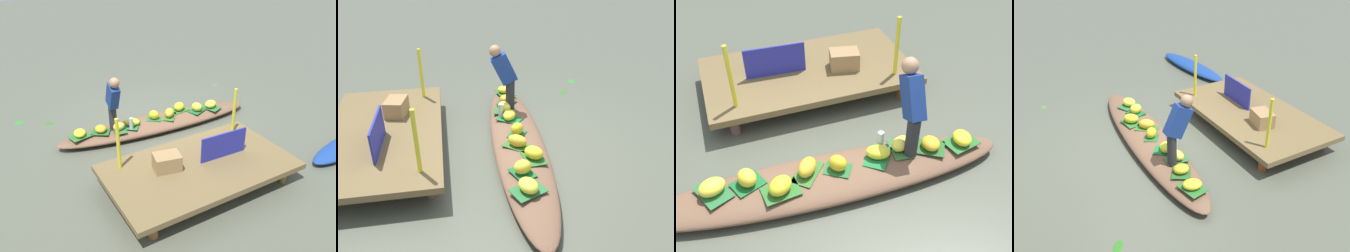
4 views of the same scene
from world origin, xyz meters
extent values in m
plane|color=#525648|center=(0.00, 0.00, 0.00)|extent=(40.00, 40.00, 0.00)
cube|color=brown|center=(0.37, 2.10, 0.33)|extent=(3.20, 1.80, 0.10)
cylinder|color=brown|center=(-0.91, 1.38, 0.14)|extent=(0.14, 0.14, 0.28)
cylinder|color=brown|center=(1.65, 1.38, 0.14)|extent=(0.14, 0.14, 0.28)
cylinder|color=brown|center=(-0.91, 2.82, 0.14)|extent=(0.14, 0.14, 0.28)
cylinder|color=brown|center=(1.65, 2.82, 0.14)|extent=(0.14, 0.14, 0.28)
ellipsoid|color=brown|center=(0.00, 0.00, 0.12)|extent=(4.56, 1.07, 0.24)
cube|color=#336929|center=(-0.23, 0.07, 0.25)|extent=(0.47, 0.49, 0.01)
ellipsoid|color=gold|center=(-0.23, 0.07, 0.34)|extent=(0.34, 0.36, 0.19)
cube|color=#18622D|center=(-0.92, 0.13, 0.25)|extent=(0.43, 0.38, 0.01)
ellipsoid|color=yellow|center=(-0.92, 0.13, 0.34)|extent=(0.28, 0.30, 0.20)
cube|color=#23662F|center=(0.12, 0.00, 0.25)|extent=(0.39, 0.37, 0.01)
ellipsoid|color=gold|center=(0.12, 0.00, 0.34)|extent=(0.28, 0.29, 0.20)
cube|color=#296B2C|center=(1.76, -0.09, 0.25)|extent=(0.47, 0.38, 0.01)
ellipsoid|color=yellow|center=(1.76, -0.09, 0.32)|extent=(0.31, 0.35, 0.14)
cube|color=#2B6928|center=(-0.59, -0.10, 0.25)|extent=(0.45, 0.34, 0.01)
ellipsoid|color=gold|center=(-0.59, -0.10, 0.34)|extent=(0.37, 0.37, 0.18)
cube|color=#255C26|center=(1.34, -0.04, 0.25)|extent=(0.46, 0.44, 0.01)
ellipsoid|color=gold|center=(1.34, -0.04, 0.32)|extent=(0.26, 0.29, 0.14)
cube|color=#266835|center=(-1.31, 0.14, 0.25)|extent=(0.45, 0.52, 0.01)
ellipsoid|color=yellow|center=(-1.31, 0.14, 0.33)|extent=(0.37, 0.33, 0.17)
cube|color=#1C6D34|center=(0.65, 0.03, 0.25)|extent=(0.47, 0.50, 0.01)
ellipsoid|color=yellow|center=(0.65, 0.03, 0.32)|extent=(0.36, 0.31, 0.16)
cube|color=#316431|center=(0.98, 0.07, 0.25)|extent=(0.30, 0.42, 0.01)
ellipsoid|color=#F9E54B|center=(0.98, 0.07, 0.33)|extent=(0.33, 0.29, 0.17)
cylinder|color=#28282D|center=(1.05, -0.06, 0.52)|extent=(0.16, 0.16, 0.55)
cube|color=navy|center=(1.06, 0.06, 1.03)|extent=(0.20, 0.48, 0.59)
sphere|color=#9E7556|center=(1.07, 0.21, 1.35)|extent=(0.20, 0.20, 0.20)
cylinder|color=silver|center=(0.75, 0.17, 0.37)|extent=(0.08, 0.08, 0.26)
cube|color=#252999|center=(-0.13, 2.10, 0.61)|extent=(0.91, 0.07, 0.47)
cylinder|color=yellow|center=(-0.83, 1.50, 0.84)|extent=(0.06, 0.06, 0.92)
cylinder|color=yellow|center=(1.57, 1.50, 0.84)|extent=(0.06, 0.06, 0.92)
cube|color=#99764C|center=(0.91, 1.94, 0.51)|extent=(0.50, 0.41, 0.28)
camera|label=1|loc=(3.34, 6.13, 3.82)|focal=37.84mm
camera|label=2|loc=(-4.92, 1.06, 3.30)|focal=39.33mm
camera|label=3|loc=(-0.98, -3.22, 3.72)|focal=43.55mm
camera|label=4|loc=(5.69, -2.45, 3.94)|focal=40.83mm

